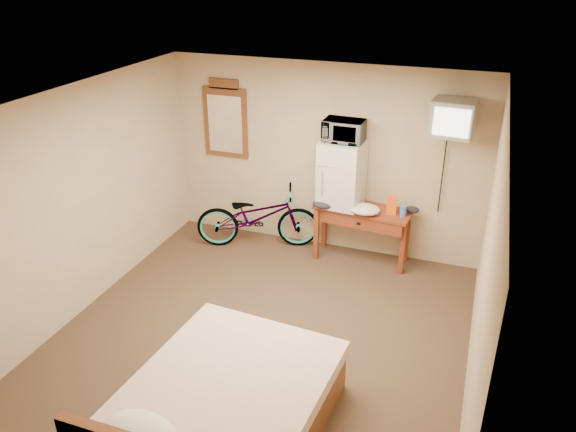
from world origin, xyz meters
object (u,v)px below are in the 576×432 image
object	(u,v)px
crt_television	(453,118)
desk	(362,218)
wall_mirror	(225,120)
microwave	(344,131)
blue_cup	(403,211)
mini_fridge	(342,174)
bed	(219,416)
bicycle	(258,216)

from	to	relation	value
crt_television	desk	bearing A→B (deg)	-178.91
desk	wall_mirror	distance (m)	2.27
microwave	blue_cup	distance (m)	1.23
mini_fridge	crt_television	distance (m)	1.52
bed	wall_mirror	bearing A→B (deg)	113.85
mini_fridge	crt_television	bearing A→B (deg)	-1.24
desk	crt_television	xyz separation A→B (m)	(0.96, 0.02, 1.40)
blue_cup	bicycle	xyz separation A→B (m)	(-1.94, -0.01, -0.38)
desk	bed	bearing A→B (deg)	-96.56
mini_fridge	crt_television	size ratio (longest dim) A/B	1.43
bed	microwave	bearing A→B (deg)	88.54
desk	crt_television	size ratio (longest dim) A/B	2.13
mini_fridge	bed	world-z (taller)	mini_fridge
desk	bed	xyz separation A→B (m)	(-0.39, -3.38, -0.32)
mini_fridge	crt_television	world-z (taller)	crt_television
mini_fridge	wall_mirror	size ratio (longest dim) A/B	0.79
mini_fridge	blue_cup	xyz separation A→B (m)	(0.82, -0.09, -0.35)
desk	crt_television	distance (m)	1.70
desk	wall_mirror	size ratio (longest dim) A/B	1.18
mini_fridge	blue_cup	size ratio (longest dim) A/B	6.16
blue_cup	desk	bearing A→B (deg)	175.12
crt_television	bed	xyz separation A→B (m)	(-1.35, -3.40, -1.72)
mini_fridge	bicycle	bearing A→B (deg)	-174.95
microwave	bed	size ratio (longest dim) A/B	0.23
blue_cup	mini_fridge	bearing A→B (deg)	173.73
desk	mini_fridge	xyz separation A→B (m)	(-0.30, 0.05, 0.56)
desk	bed	size ratio (longest dim) A/B	0.60
desk	crt_television	world-z (taller)	crt_television
mini_fridge	wall_mirror	distance (m)	1.78
desk	crt_television	bearing A→B (deg)	1.09
mini_fridge	blue_cup	bearing A→B (deg)	-6.27
desk	microwave	size ratio (longest dim) A/B	2.57
bed	bicycle	bearing A→B (deg)	107.34
bed	blue_cup	bearing A→B (deg)	74.85
crt_television	wall_mirror	world-z (taller)	crt_television
desk	bicycle	distance (m)	1.44
blue_cup	bicycle	world-z (taller)	blue_cup
crt_television	bed	world-z (taller)	crt_television
mini_fridge	crt_television	xyz separation A→B (m)	(1.26, -0.03, 0.84)
mini_fridge	bicycle	xyz separation A→B (m)	(-1.13, -0.10, -0.73)
microwave	blue_cup	bearing A→B (deg)	-4.96
bed	crt_television	bearing A→B (deg)	68.38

